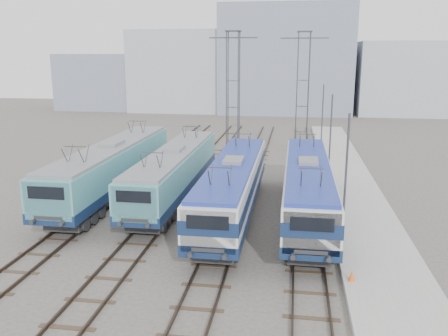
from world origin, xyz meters
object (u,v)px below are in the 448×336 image
locomotive_far_left (112,166)px  locomotive_center_left (174,170)px  mast_front (346,180)px  catenary_tower_west (233,90)px  safety_cone (352,276)px  locomotive_far_right (307,185)px  catenary_tower_east (303,89)px  locomotive_center_right (233,184)px  mast_rear (322,119)px  mast_mid (330,140)px

locomotive_far_left → locomotive_center_left: size_ratio=1.07×
locomotive_far_left → mast_front: size_ratio=2.62×
catenary_tower_west → safety_cone: 27.26m
locomotive_far_right → catenary_tower_west: (-6.75, 16.57, 4.42)m
catenary_tower_east → locomotive_center_right: bearing=-102.6°
locomotive_far_left → safety_cone: 19.10m
locomotive_center_right → mast_front: bearing=-25.2°
mast_rear → mast_mid: bearing=-90.0°
locomotive_center_left → mast_mid: size_ratio=2.45×
locomotive_center_left → locomotive_far_right: 9.40m
locomotive_center_left → mast_rear: 20.93m
catenary_tower_east → locomotive_far_left: bearing=-129.9°
safety_cone → mast_front: bearing=89.4°
locomotive_far_right → mast_front: (1.85, -3.43, 1.28)m
catenary_tower_east → mast_rear: size_ratio=1.71×
catenary_tower_west → catenary_tower_east: (6.50, 2.00, 0.00)m
locomotive_center_left → mast_mid: bearing=28.3°
locomotive_center_left → mast_mid: 12.40m
catenary_tower_east → mast_mid: bearing=-78.1°
catenary_tower_east → mast_front: size_ratio=1.71×
locomotive_center_right → safety_cone: 10.43m
locomotive_center_left → locomotive_far_right: bearing=-16.8°
locomotive_center_right → mast_mid: 11.10m
locomotive_center_right → catenary_tower_east: (4.25, 19.01, 4.42)m
locomotive_center_left → catenary_tower_west: bearing=80.8°
mast_rear → mast_front: bearing=-90.0°
locomotive_far_left → mast_mid: 16.47m
catenary_tower_west → mast_mid: 12.16m
catenary_tower_west → mast_mid: catenary_tower_west is taller
locomotive_far_left → mast_rear: 23.57m
mast_front → catenary_tower_east: bearing=95.5°
locomotive_far_left → catenary_tower_west: catenary_tower_west is taller
locomotive_far_right → mast_mid: size_ratio=2.48×
locomotive_far_left → locomotive_far_right: (13.50, -2.72, -0.06)m
locomotive_center_left → mast_front: 12.54m
locomotive_center_right → mast_rear: size_ratio=2.48×
mast_mid → mast_rear: same height
locomotive_far_left → locomotive_center_left: (4.50, -0.00, -0.14)m
locomotive_center_right → locomotive_far_right: size_ratio=1.00×
mast_rear → safety_cone: mast_rear is taller
catenary_tower_east → catenary_tower_west: bearing=-162.9°
locomotive_far_left → locomotive_center_right: 9.54m
catenary_tower_west → catenary_tower_east: bearing=17.1°
locomotive_center_left → catenary_tower_west: catenary_tower_west is taller
locomotive_far_right → locomotive_center_left: bearing=163.2°
mast_mid → catenary_tower_east: bearing=101.9°
locomotive_center_left → catenary_tower_west: (2.25, 13.85, 4.50)m
locomotive_far_left → mast_rear: bearing=49.3°
mast_mid → catenary_tower_west: bearing=137.1°
mast_front → mast_mid: (0.00, 12.00, 0.00)m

